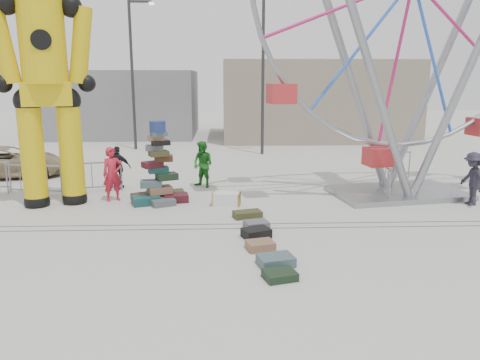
{
  "coord_description": "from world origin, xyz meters",
  "views": [
    {
      "loc": [
        0.92,
        -11.39,
        4.0
      ],
      "look_at": [
        1.4,
        1.36,
        1.17
      ],
      "focal_mm": 35.0,
      "sensor_mm": 36.0,
      "label": 1
    }
  ],
  "objects_px": {
    "barricade_dummy_c": "(92,177)",
    "barricade_wheel_back": "(393,161)",
    "suitcase_tower": "(159,179)",
    "barricade_dummy_b": "(34,180)",
    "pedestrian_red": "(112,174)",
    "crash_test_dummy": "(45,76)",
    "pedestrian_black": "(118,168)",
    "lamp_post_right": "(265,67)",
    "lamp_post_left": "(134,68)",
    "parked_suv": "(7,162)",
    "pedestrian_green": "(203,164)",
    "steamer_trunk": "(226,199)",
    "pedestrian_grey": "(472,179)",
    "barricade_wheel_front": "(385,181)",
    "ferris_wheel": "(411,9)"
  },
  "relations": [
    {
      "from": "barricade_dummy_c",
      "to": "barricade_wheel_back",
      "type": "xyz_separation_m",
      "value": [
        11.77,
        2.82,
        0.0
      ]
    },
    {
      "from": "suitcase_tower",
      "to": "barricade_dummy_b",
      "type": "xyz_separation_m",
      "value": [
        -4.41,
        0.98,
        -0.19
      ]
    },
    {
      "from": "barricade_dummy_b",
      "to": "pedestrian_red",
      "type": "xyz_separation_m",
      "value": [
        2.88,
        -0.81,
        0.34
      ]
    },
    {
      "from": "crash_test_dummy",
      "to": "pedestrian_black",
      "type": "xyz_separation_m",
      "value": [
        1.53,
        2.14,
        -3.24
      ]
    },
    {
      "from": "crash_test_dummy",
      "to": "barricade_dummy_c",
      "type": "xyz_separation_m",
      "value": [
        0.73,
        1.59,
        -3.47
      ]
    },
    {
      "from": "lamp_post_right",
      "to": "lamp_post_left",
      "type": "xyz_separation_m",
      "value": [
        -7.0,
        2.0,
        0.0
      ]
    },
    {
      "from": "lamp_post_left",
      "to": "pedestrian_black",
      "type": "bearing_deg",
      "value": -83.92
    },
    {
      "from": "barricade_wheel_back",
      "to": "parked_suv",
      "type": "distance_m",
      "value": 15.91
    },
    {
      "from": "lamp_post_right",
      "to": "pedestrian_red",
      "type": "xyz_separation_m",
      "value": [
        -5.78,
        -9.31,
        -3.59
      ]
    },
    {
      "from": "lamp_post_right",
      "to": "pedestrian_green",
      "type": "distance_m",
      "value": 8.81
    },
    {
      "from": "lamp_post_left",
      "to": "barricade_dummy_b",
      "type": "bearing_deg",
      "value": -99.0
    },
    {
      "from": "barricade_dummy_c",
      "to": "pedestrian_red",
      "type": "xyz_separation_m",
      "value": [
        1.0,
        -1.17,
        0.34
      ]
    },
    {
      "from": "barricade_dummy_b",
      "to": "pedestrian_black",
      "type": "distance_m",
      "value": 2.85
    },
    {
      "from": "suitcase_tower",
      "to": "barricade_dummy_b",
      "type": "relative_size",
      "value": 1.32
    },
    {
      "from": "steamer_trunk",
      "to": "pedestrian_grey",
      "type": "bearing_deg",
      "value": 7.68
    },
    {
      "from": "pedestrian_black",
      "to": "barricade_wheel_front",
      "type": "bearing_deg",
      "value": 171.36
    },
    {
      "from": "parked_suv",
      "to": "barricade_wheel_front",
      "type": "bearing_deg",
      "value": -117.11
    },
    {
      "from": "barricade_wheel_front",
      "to": "pedestrian_red",
      "type": "xyz_separation_m",
      "value": [
        -9.1,
        -0.18,
        0.34
      ]
    },
    {
      "from": "pedestrian_red",
      "to": "parked_suv",
      "type": "relative_size",
      "value": 0.4
    },
    {
      "from": "barricade_dummy_b",
      "to": "barricade_wheel_front",
      "type": "xyz_separation_m",
      "value": [
        11.98,
        -0.63,
        0.0
      ]
    },
    {
      "from": "suitcase_tower",
      "to": "pedestrian_green",
      "type": "relative_size",
      "value": 1.55
    },
    {
      "from": "barricade_dummy_b",
      "to": "pedestrian_grey",
      "type": "bearing_deg",
      "value": 3.05
    },
    {
      "from": "barricade_wheel_back",
      "to": "pedestrian_red",
      "type": "distance_m",
      "value": 11.49
    },
    {
      "from": "lamp_post_left",
      "to": "pedestrian_grey",
      "type": "xyz_separation_m",
      "value": [
        12.71,
        -12.25,
        -3.63
      ]
    },
    {
      "from": "lamp_post_left",
      "to": "crash_test_dummy",
      "type": "bearing_deg",
      "value": -92.5
    },
    {
      "from": "steamer_trunk",
      "to": "pedestrian_grey",
      "type": "relative_size",
      "value": 0.51
    },
    {
      "from": "lamp_post_right",
      "to": "ferris_wheel",
      "type": "relative_size",
      "value": 0.65
    },
    {
      "from": "pedestrian_grey",
      "to": "barricade_wheel_front",
      "type": "bearing_deg",
      "value": -116.77
    },
    {
      "from": "barricade_dummy_b",
      "to": "suitcase_tower",
      "type": "bearing_deg",
      "value": -2.57
    },
    {
      "from": "pedestrian_green",
      "to": "pedestrian_grey",
      "type": "bearing_deg",
      "value": 19.31
    },
    {
      "from": "pedestrian_green",
      "to": "pedestrian_grey",
      "type": "height_order",
      "value": "pedestrian_green"
    },
    {
      "from": "lamp_post_left",
      "to": "pedestrian_green",
      "type": "bearing_deg",
      "value": -66.65
    },
    {
      "from": "lamp_post_right",
      "to": "ferris_wheel",
      "type": "bearing_deg",
      "value": -66.7
    },
    {
      "from": "lamp_post_right",
      "to": "pedestrian_grey",
      "type": "distance_m",
      "value": 12.28
    },
    {
      "from": "pedestrian_black",
      "to": "barricade_dummy_b",
      "type": "bearing_deg",
      "value": 19.48
    },
    {
      "from": "barricade_dummy_c",
      "to": "parked_suv",
      "type": "xyz_separation_m",
      "value": [
        -4.13,
        2.76,
        0.07
      ]
    },
    {
      "from": "lamp_post_left",
      "to": "crash_test_dummy",
      "type": "height_order",
      "value": "lamp_post_left"
    },
    {
      "from": "pedestrian_grey",
      "to": "steamer_trunk",
      "type": "bearing_deg",
      "value": -93.66
    },
    {
      "from": "barricade_wheel_front",
      "to": "pedestrian_black",
      "type": "xyz_separation_m",
      "value": [
        -9.29,
        1.54,
        0.23
      ]
    },
    {
      "from": "suitcase_tower",
      "to": "barricade_dummy_c",
      "type": "distance_m",
      "value": 2.87
    },
    {
      "from": "barricade_wheel_front",
      "to": "barricade_wheel_back",
      "type": "xyz_separation_m",
      "value": [
        1.68,
        3.8,
        0.0
      ]
    },
    {
      "from": "suitcase_tower",
      "to": "parked_suv",
      "type": "xyz_separation_m",
      "value": [
        -6.66,
        4.1,
        -0.11
      ]
    },
    {
      "from": "ferris_wheel",
      "to": "barricade_dummy_c",
      "type": "relative_size",
      "value": 6.19
    },
    {
      "from": "barricade_dummy_b",
      "to": "barricade_dummy_c",
      "type": "bearing_deg",
      "value": 20.78
    },
    {
      "from": "barricade_dummy_b",
      "to": "barricade_wheel_back",
      "type": "distance_m",
      "value": 14.02
    },
    {
      "from": "pedestrian_red",
      "to": "ferris_wheel",
      "type": "bearing_deg",
      "value": -25.77
    },
    {
      "from": "barricade_wheel_back",
      "to": "parked_suv",
      "type": "bearing_deg",
      "value": -106.84
    },
    {
      "from": "lamp_post_left",
      "to": "barricade_wheel_back",
      "type": "relative_size",
      "value": 4.0
    },
    {
      "from": "barricade_dummy_c",
      "to": "pedestrian_grey",
      "type": "xyz_separation_m",
      "value": [
        12.49,
        -2.1,
        0.3
      ]
    },
    {
      "from": "pedestrian_green",
      "to": "pedestrian_black",
      "type": "distance_m",
      "value": 3.07
    }
  ]
}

